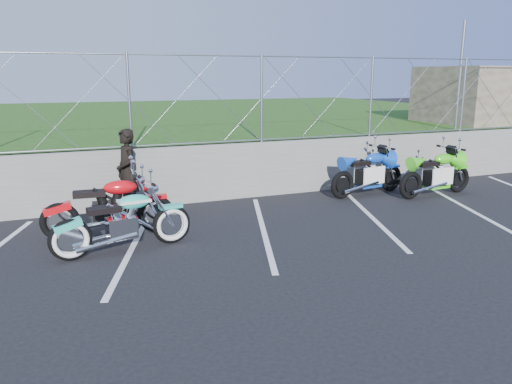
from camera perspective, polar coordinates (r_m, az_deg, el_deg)
name	(u,v)px	position (r m, az deg, el deg)	size (l,w,h in m)	color
ground	(285,245)	(8.58, 3.39, -6.07)	(90.00, 90.00, 0.00)	black
retaining_wall	(222,172)	(11.57, -3.96, 2.32)	(30.00, 0.22, 1.30)	#63635E
grass_field	(147,129)	(21.22, -12.39, 7.03)	(30.00, 20.00, 1.30)	#214512
stone_building	(499,94)	(18.97, 26.04, 10.01)	(5.00, 3.00, 1.80)	brown
chain_link_fence	(220,99)	(11.37, -4.09, 10.51)	(28.00, 0.03, 2.00)	gray
sign_pole	(460,76)	(15.49, 22.27, 12.16)	(0.08, 0.08, 3.00)	gray
parking_lines	(319,222)	(9.95, 7.20, -3.40)	(18.29, 4.31, 0.01)	silver
cruiser_turquoise	(125,224)	(8.43, -14.78, -3.55)	(2.32, 0.73, 1.16)	black
naked_orange	(111,209)	(9.29, -16.29, -1.87)	(2.34, 0.79, 1.16)	black
sportbike_green	(437,175)	(12.68, 19.97, 1.80)	(2.22, 0.79, 1.15)	black
sportbike_blue	(369,175)	(12.31, 12.75, 1.96)	(2.21, 0.79, 1.15)	black
person_standing	(127,172)	(10.61, -14.54, 2.23)	(0.65, 0.42, 1.77)	black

